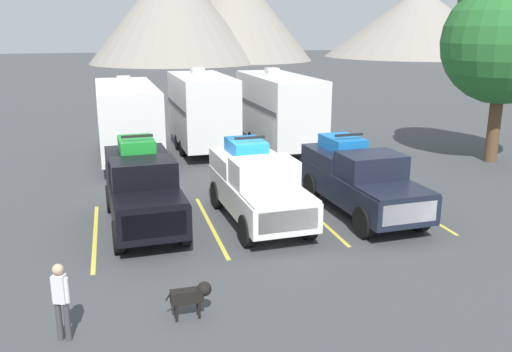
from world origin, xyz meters
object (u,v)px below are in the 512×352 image
Objects in this scene: camper_trailer_c at (278,108)px; pickup_truck_c at (359,178)px; dog at (193,294)px; camper_trailer_a at (127,117)px; camper_trailer_b at (202,109)px; pickup_truck_a at (142,186)px; person_a at (61,297)px; pickup_truck_b at (257,184)px.

pickup_truck_c is at bearing -91.71° from camper_trailer_c.
pickup_truck_c is 8.35m from dog.
camper_trailer_c is at bearing 2.98° from camper_trailer_a.
camper_trailer_b is 3.81m from camper_trailer_c.
pickup_truck_a is at bearing 96.27° from dog.
dog is at bearing 4.66° from person_a.
dog is (-6.62, -15.49, -1.55)m from camper_trailer_c.
pickup_truck_c is (6.98, -0.58, -0.07)m from pickup_truck_a.
pickup_truck_a is 5.46× the size of dog.
pickup_truck_a reaches higher than dog.
pickup_truck_a is 11.97m from camper_trailer_c.
pickup_truck_a reaches higher than pickup_truck_b.
pickup_truck_c is at bearing 40.69° from dog.
camper_trailer_b reaches higher than person_a.
camper_trailer_b reaches higher than dog.
camper_trailer_a is (-3.63, 9.56, 0.78)m from pickup_truck_b.
camper_trailer_a is (-0.11, 9.09, 0.73)m from pickup_truck_a.
camper_trailer_a is at bearing 92.91° from dog.
pickup_truck_a is 6.53m from person_a.
camper_trailer_c reaches higher than pickup_truck_b.
pickup_truck_b is at bearing -69.22° from camper_trailer_a.
pickup_truck_c is at bearing -1.79° from pickup_truck_b.
pickup_truck_a is 0.94× the size of pickup_truck_c.
pickup_truck_b reaches higher than dog.
pickup_truck_c is 0.67× the size of camper_trailer_c.
camper_trailer_a is 9.03× the size of dog.
pickup_truck_a is 7.00m from pickup_truck_c.
camper_trailer_a reaches higher than pickup_truck_b.
pickup_truck_b is 0.93× the size of pickup_truck_c.
camper_trailer_c is 18.24m from person_a.
person_a is 2.63m from dog.
dog is at bearing -117.32° from pickup_truck_b.
camper_trailer_b is at bearing 10.93° from camper_trailer_a.
camper_trailer_c is at bearing 66.86° from dog.
camper_trailer_b is at bearing 90.23° from pickup_truck_b.
pickup_truck_a is at bearing 172.30° from pickup_truck_b.
dog is (-2.82, -15.80, -1.57)m from camper_trailer_b.
camper_trailer_a is at bearing -169.07° from camper_trailer_b.
pickup_truck_c is 10.98m from camper_trailer_b.
pickup_truck_b is at bearing -7.70° from pickup_truck_a.
pickup_truck_c is at bearing -4.79° from pickup_truck_a.
camper_trailer_b reaches higher than pickup_truck_b.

